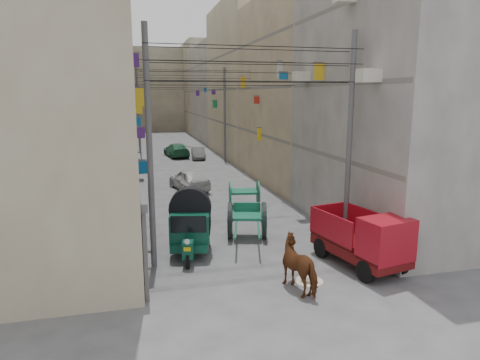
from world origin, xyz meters
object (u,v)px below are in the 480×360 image
object	(u,v)px
distant_car_white	(189,179)
distant_car_grey	(198,153)
second_cart	(244,193)
distant_car_green	(176,150)
horse	(302,265)
tonga_cart	(247,220)
feed_sack	(309,277)
mini_truck	(367,243)
auto_rickshaw	(191,224)

from	to	relation	value
distant_car_white	distant_car_grey	size ratio (longest dim) A/B	1.20
second_cart	distant_car_green	size ratio (longest dim) A/B	0.40
horse	distant_car_green	xyz separation A→B (m)	(-0.82, 29.06, -0.15)
tonga_cart	distant_car_grey	size ratio (longest dim) A/B	1.09
second_cart	feed_sack	xyz separation A→B (m)	(-0.32, -9.37, -0.59)
feed_sack	distant_car_grey	world-z (taller)	distant_car_grey
tonga_cart	mini_truck	world-z (taller)	mini_truck
auto_rickshaw	tonga_cart	bearing A→B (deg)	37.37
tonga_cart	distant_car_grey	xyz separation A→B (m)	(1.33, 22.29, -0.25)
second_cart	horse	bearing A→B (deg)	-84.82
distant_car_green	distant_car_white	bearing A→B (deg)	79.81
auto_rickshaw	second_cart	world-z (taller)	auto_rickshaw
second_cart	distant_car_green	bearing A→B (deg)	104.38
distant_car_grey	distant_car_green	bearing A→B (deg)	138.71
second_cart	feed_sack	bearing A→B (deg)	-82.32
mini_truck	second_cart	distance (m)	9.17
mini_truck	horse	xyz separation A→B (m)	(-2.67, -0.85, -0.17)
auto_rickshaw	distant_car_white	world-z (taller)	auto_rickshaw
auto_rickshaw	feed_sack	size ratio (longest dim) A/B	5.01
tonga_cart	mini_truck	xyz separation A→B (m)	(3.04, -4.09, 0.18)
distant_car_white	tonga_cart	bearing A→B (deg)	82.78
feed_sack	distant_car_white	distance (m)	14.22
second_cart	horse	size ratio (longest dim) A/B	0.94
auto_rickshaw	mini_truck	size ratio (longest dim) A/B	0.74
distant_car_grey	second_cart	bearing A→B (deg)	-86.06
tonga_cart	distant_car_white	bearing A→B (deg)	111.37
auto_rickshaw	horse	world-z (taller)	auto_rickshaw
horse	second_cart	bearing A→B (deg)	-110.99
feed_sack	mini_truck	bearing A→B (deg)	10.33
auto_rickshaw	mini_truck	bearing A→B (deg)	-16.17
tonga_cart	second_cart	xyz separation A→B (m)	(1.14, 4.87, -0.05)
auto_rickshaw	horse	bearing A→B (deg)	-41.33
distant_car_white	distant_car_green	xyz separation A→B (m)	(0.68, 14.54, -0.03)
feed_sack	horse	bearing A→B (deg)	-135.21
horse	distant_car_grey	world-z (taller)	horse
mini_truck	feed_sack	world-z (taller)	mini_truck
second_cart	distant_car_white	distance (m)	5.23
horse	distant_car_grey	xyz separation A→B (m)	(0.96, 27.23, -0.26)
feed_sack	tonga_cart	bearing A→B (deg)	100.34
second_cart	distant_car_grey	distance (m)	17.41
second_cart	distant_car_green	distance (m)	19.31
distant_car_white	distant_car_grey	world-z (taller)	distant_car_white
auto_rickshaw	second_cart	xyz separation A→B (m)	(3.59, 6.04, -0.39)
feed_sack	horse	xyz separation A→B (m)	(-0.45, -0.44, 0.65)
distant_car_green	auto_rickshaw	bearing A→B (deg)	77.98
second_cart	feed_sack	size ratio (longest dim) A/B	3.16
second_cart	distant_car_white	world-z (taller)	second_cart
mini_truck	distant_car_grey	size ratio (longest dim) A/B	1.17
feed_sack	distant_car_white	bearing A→B (deg)	97.90
distant_car_white	distant_car_green	bearing A→B (deg)	-106.66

